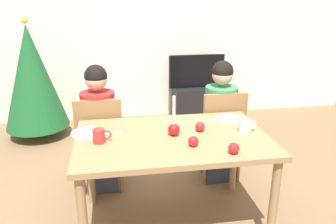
{
  "coord_description": "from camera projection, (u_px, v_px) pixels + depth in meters",
  "views": [
    {
      "loc": [
        -0.4,
        -2.22,
        1.73
      ],
      "look_at": [
        0.0,
        0.2,
        0.87
      ],
      "focal_mm": 35.96,
      "sensor_mm": 36.0,
      "label": 1
    }
  ],
  "objects": [
    {
      "name": "dining_table",
      "position": [
        172.0,
        147.0,
        2.48
      ],
      "size": [
        1.4,
        0.9,
        0.75
      ],
      "color": "#99754C",
      "rests_on": "ground"
    },
    {
      "name": "fork_left",
      "position": [
        109.0,
        133.0,
        2.5
      ],
      "size": [
        0.18,
        0.02,
        0.01
      ],
      "primitive_type": "cube",
      "rotation": [
        0.0,
        0.0,
        -0.03
      ],
      "color": "silver",
      "rests_on": "dining_table"
    },
    {
      "name": "chair_right",
      "position": [
        221.0,
        130.0,
        3.19
      ],
      "size": [
        0.4,
        0.4,
        0.9
      ],
      "color": "olive",
      "rests_on": "ground"
    },
    {
      "name": "back_wall",
      "position": [
        140.0,
        27.0,
        4.69
      ],
      "size": [
        6.4,
        0.1,
        2.6
      ],
      "primitive_type": "cube",
      "color": "silver",
      "rests_on": "ground"
    },
    {
      "name": "tv_stand",
      "position": [
        196.0,
        103.0,
        4.88
      ],
      "size": [
        0.64,
        0.4,
        0.48
      ],
      "primitive_type": "cube",
      "color": "black",
      "rests_on": "ground"
    },
    {
      "name": "mug_right",
      "position": [
        245.0,
        126.0,
        2.52
      ],
      "size": [
        0.13,
        0.09,
        0.1
      ],
      "color": "white",
      "rests_on": "dining_table"
    },
    {
      "name": "candle_centerpiece",
      "position": [
        174.0,
        127.0,
        2.45
      ],
      "size": [
        0.09,
        0.09,
        0.3
      ],
      "color": "red",
      "rests_on": "dining_table"
    },
    {
      "name": "christmas_tree",
      "position": [
        32.0,
        77.0,
        4.1
      ],
      "size": [
        0.77,
        0.77,
        1.49
      ],
      "color": "brown",
      "rests_on": "ground"
    },
    {
      "name": "chair_left",
      "position": [
        100.0,
        138.0,
        3.01
      ],
      "size": [
        0.4,
        0.4,
        0.9
      ],
      "color": "olive",
      "rests_on": "ground"
    },
    {
      "name": "person_right_child",
      "position": [
        220.0,
        123.0,
        3.2
      ],
      "size": [
        0.3,
        0.3,
        1.17
      ],
      "color": "#33384C",
      "rests_on": "ground"
    },
    {
      "name": "plate_left",
      "position": [
        87.0,
        133.0,
        2.5
      ],
      "size": [
        0.23,
        0.23,
        0.01
      ],
      "primitive_type": "cylinder",
      "color": "silver",
      "rests_on": "dining_table"
    },
    {
      "name": "plate_right",
      "position": [
        228.0,
        119.0,
        2.78
      ],
      "size": [
        0.21,
        0.21,
        0.01
      ],
      "primitive_type": "cylinder",
      "color": "white",
      "rests_on": "dining_table"
    },
    {
      "name": "fork_right",
      "position": [
        208.0,
        120.0,
        2.75
      ],
      "size": [
        0.18,
        0.03,
        0.01
      ],
      "primitive_type": "cube",
      "rotation": [
        0.0,
        0.0,
        -0.1
      ],
      "color": "silver",
      "rests_on": "dining_table"
    },
    {
      "name": "person_left_child",
      "position": [
        100.0,
        131.0,
        3.02
      ],
      "size": [
        0.3,
        0.3,
        1.17
      ],
      "color": "#33384C",
      "rests_on": "ground"
    },
    {
      "name": "ground_plane",
      "position": [
        172.0,
        222.0,
        2.7
      ],
      "size": [
        7.68,
        7.68,
        0.0
      ],
      "primitive_type": "plane",
      "color": "brown"
    },
    {
      "name": "apple_near_candle",
      "position": [
        234.0,
        148.0,
        2.18
      ],
      "size": [
        0.07,
        0.07,
        0.07
      ],
      "primitive_type": "sphere",
      "color": "red",
      "rests_on": "dining_table"
    },
    {
      "name": "apple_by_left_plate",
      "position": [
        200.0,
        127.0,
        2.53
      ],
      "size": [
        0.07,
        0.07,
        0.07
      ],
      "primitive_type": "sphere",
      "color": "#B11E23",
      "rests_on": "dining_table"
    },
    {
      "name": "mug_left",
      "position": [
        99.0,
        136.0,
        2.34
      ],
      "size": [
        0.13,
        0.09,
        0.1
      ],
      "color": "#B72D2D",
      "rests_on": "dining_table"
    },
    {
      "name": "tv",
      "position": [
        197.0,
        71.0,
        4.73
      ],
      "size": [
        0.79,
        0.05,
        0.46
      ],
      "color": "black",
      "rests_on": "tv_stand"
    },
    {
      "name": "apple_by_right_mug",
      "position": [
        193.0,
        141.0,
        2.28
      ],
      "size": [
        0.07,
        0.07,
        0.07
      ],
      "primitive_type": "sphere",
      "color": "red",
      "rests_on": "dining_table"
    }
  ]
}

